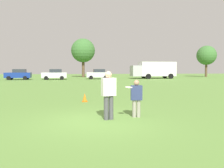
% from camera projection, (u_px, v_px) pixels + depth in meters
% --- Properties ---
extents(ground_plane, '(148.55, 148.55, 0.00)m').
position_uv_depth(ground_plane, '(96.00, 121.00, 8.08)').
color(ground_plane, '#608C3D').
extents(player_thrower, '(0.55, 0.39, 1.78)m').
position_uv_depth(player_thrower, '(109.00, 93.00, 8.27)').
color(player_thrower, '#4C4C51').
rests_on(player_thrower, ground).
extents(player_defender, '(0.46, 0.30, 1.44)m').
position_uv_depth(player_defender, '(136.00, 96.00, 8.70)').
color(player_defender, gray).
rests_on(player_defender, ground).
extents(frisbee, '(0.27, 0.27, 0.05)m').
position_uv_depth(frisbee, '(129.00, 87.00, 8.24)').
color(frisbee, white).
extents(traffic_cone, '(0.32, 0.32, 0.48)m').
position_uv_depth(traffic_cone, '(85.00, 98.00, 12.88)').
color(traffic_cone, '#D8590C').
rests_on(traffic_cone, ground).
extents(parked_car_mid_left, '(4.27, 2.35, 1.82)m').
position_uv_depth(parked_car_mid_left, '(18.00, 74.00, 38.71)').
color(parked_car_mid_left, navy).
rests_on(parked_car_mid_left, ground).
extents(parked_car_center, '(4.27, 2.35, 1.82)m').
position_uv_depth(parked_car_center, '(55.00, 74.00, 39.14)').
color(parked_car_center, silver).
rests_on(parked_car_center, ground).
extents(parked_car_mid_right, '(4.27, 2.35, 1.82)m').
position_uv_depth(parked_car_mid_right, '(98.00, 74.00, 41.37)').
color(parked_car_mid_right, silver).
rests_on(parked_car_mid_right, ground).
extents(box_truck, '(8.59, 3.24, 3.18)m').
position_uv_depth(box_truck, '(154.00, 69.00, 43.33)').
color(box_truck, white).
rests_on(box_truck, ground).
extents(tree_center_elm, '(5.28, 5.28, 8.58)m').
position_uv_depth(tree_center_elm, '(83.00, 51.00, 50.45)').
color(tree_center_elm, brown).
rests_on(tree_center_elm, ground).
extents(tree_east_birch, '(4.44, 4.44, 7.21)m').
position_uv_depth(tree_east_birch, '(206.00, 55.00, 52.35)').
color(tree_east_birch, brown).
rests_on(tree_east_birch, ground).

